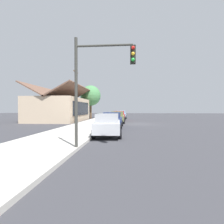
{
  "coord_description": "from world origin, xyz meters",
  "views": [
    {
      "loc": [
        -23.31,
        1.21,
        1.92
      ],
      "look_at": [
        -0.63,
        3.23,
        1.54
      ],
      "focal_mm": 28.96,
      "sensor_mm": 36.0,
      "label": 1
    }
  ],
  "objects_px": {
    "utility_pole_wooden": "(76,94)",
    "fire_hydrant_red": "(111,117)",
    "car_silver": "(108,125)",
    "car_cherry": "(119,116)",
    "car_olive": "(118,117)",
    "car_skyblue": "(121,114)",
    "car_navy": "(113,120)",
    "shade_tree": "(91,96)",
    "traffic_light_main": "(99,75)"
  },
  "relations": [
    {
      "from": "shade_tree",
      "to": "car_skyblue",
      "type": "bearing_deg",
      "value": -83.3
    },
    {
      "from": "car_silver",
      "to": "car_cherry",
      "type": "xyz_separation_m",
      "value": [
        17.32,
        -0.01,
        0.0
      ]
    },
    {
      "from": "car_silver",
      "to": "car_olive",
      "type": "bearing_deg",
      "value": -3.13
    },
    {
      "from": "car_navy",
      "to": "traffic_light_main",
      "type": "height_order",
      "value": "traffic_light_main"
    },
    {
      "from": "car_cherry",
      "to": "traffic_light_main",
      "type": "relative_size",
      "value": 0.9
    },
    {
      "from": "car_navy",
      "to": "car_cherry",
      "type": "height_order",
      "value": "same"
    },
    {
      "from": "shade_tree",
      "to": "fire_hydrant_red",
      "type": "xyz_separation_m",
      "value": [
        -4.87,
        -4.5,
        -4.07
      ]
    },
    {
      "from": "shade_tree",
      "to": "traffic_light_main",
      "type": "relative_size",
      "value": 1.27
    },
    {
      "from": "car_navy",
      "to": "fire_hydrant_red",
      "type": "xyz_separation_m",
      "value": [
        12.37,
        1.41,
        -0.32
      ]
    },
    {
      "from": "car_cherry",
      "to": "car_skyblue",
      "type": "height_order",
      "value": "same"
    },
    {
      "from": "fire_hydrant_red",
      "to": "utility_pole_wooden",
      "type": "bearing_deg",
      "value": 150.41
    },
    {
      "from": "car_olive",
      "to": "car_skyblue",
      "type": "distance_m",
      "value": 11.94
    },
    {
      "from": "car_cherry",
      "to": "car_silver",
      "type": "bearing_deg",
      "value": -179.19
    },
    {
      "from": "car_silver",
      "to": "traffic_light_main",
      "type": "height_order",
      "value": "traffic_light_main"
    },
    {
      "from": "car_silver",
      "to": "car_skyblue",
      "type": "relative_size",
      "value": 0.99
    },
    {
      "from": "car_silver",
      "to": "car_olive",
      "type": "height_order",
      "value": "same"
    },
    {
      "from": "car_navy",
      "to": "traffic_light_main",
      "type": "bearing_deg",
      "value": -178.46
    },
    {
      "from": "car_navy",
      "to": "shade_tree",
      "type": "xyz_separation_m",
      "value": [
        17.24,
        5.91,
        3.75
      ]
    },
    {
      "from": "car_olive",
      "to": "utility_pole_wooden",
      "type": "distance_m",
      "value": 6.42
    },
    {
      "from": "fire_hydrant_red",
      "to": "shade_tree",
      "type": "bearing_deg",
      "value": 42.75
    },
    {
      "from": "fire_hydrant_red",
      "to": "car_silver",
      "type": "bearing_deg",
      "value": -175.08
    },
    {
      "from": "car_silver",
      "to": "car_navy",
      "type": "height_order",
      "value": "same"
    },
    {
      "from": "car_silver",
      "to": "traffic_light_main",
      "type": "relative_size",
      "value": 0.89
    },
    {
      "from": "utility_pole_wooden",
      "to": "traffic_light_main",
      "type": "bearing_deg",
      "value": -160.04
    },
    {
      "from": "utility_pole_wooden",
      "to": "fire_hydrant_red",
      "type": "bearing_deg",
      "value": -29.59
    },
    {
      "from": "car_navy",
      "to": "car_cherry",
      "type": "distance_m",
      "value": 11.69
    },
    {
      "from": "utility_pole_wooden",
      "to": "fire_hydrant_red",
      "type": "height_order",
      "value": "utility_pole_wooden"
    },
    {
      "from": "car_cherry",
      "to": "traffic_light_main",
      "type": "xyz_separation_m",
      "value": [
        -21.95,
        -0.1,
        2.68
      ]
    },
    {
      "from": "car_skyblue",
      "to": "utility_pole_wooden",
      "type": "bearing_deg",
      "value": 153.83
    },
    {
      "from": "car_skyblue",
      "to": "shade_tree",
      "type": "bearing_deg",
      "value": 94.41
    },
    {
      "from": "car_cherry",
      "to": "car_skyblue",
      "type": "relative_size",
      "value": 1.01
    },
    {
      "from": "car_silver",
      "to": "car_cherry",
      "type": "distance_m",
      "value": 17.32
    },
    {
      "from": "car_navy",
      "to": "car_olive",
      "type": "relative_size",
      "value": 1.1
    },
    {
      "from": "shade_tree",
      "to": "car_cherry",
      "type": "bearing_deg",
      "value": -132.48
    },
    {
      "from": "car_cherry",
      "to": "car_navy",
      "type": "bearing_deg",
      "value": -179.89
    },
    {
      "from": "car_olive",
      "to": "car_skyblue",
      "type": "height_order",
      "value": "same"
    },
    {
      "from": "car_silver",
      "to": "car_cherry",
      "type": "height_order",
      "value": "same"
    },
    {
      "from": "shade_tree",
      "to": "traffic_light_main",
      "type": "xyz_separation_m",
      "value": [
        -27.5,
        -6.16,
        -1.08
      ]
    },
    {
      "from": "car_cherry",
      "to": "utility_pole_wooden",
      "type": "height_order",
      "value": "utility_pole_wooden"
    },
    {
      "from": "car_cherry",
      "to": "utility_pole_wooden",
      "type": "relative_size",
      "value": 0.63
    },
    {
      "from": "car_olive",
      "to": "utility_pole_wooden",
      "type": "relative_size",
      "value": 0.58
    },
    {
      "from": "car_olive",
      "to": "fire_hydrant_red",
      "type": "bearing_deg",
      "value": 13.08
    },
    {
      "from": "car_navy",
      "to": "shade_tree",
      "type": "relative_size",
      "value": 0.72
    },
    {
      "from": "car_cherry",
      "to": "fire_hydrant_red",
      "type": "relative_size",
      "value": 6.62
    },
    {
      "from": "car_olive",
      "to": "car_skyblue",
      "type": "relative_size",
      "value": 0.93
    },
    {
      "from": "car_skyblue",
      "to": "car_olive",
      "type": "bearing_deg",
      "value": 177.6
    },
    {
      "from": "shade_tree",
      "to": "car_silver",
      "type": "bearing_deg",
      "value": -165.19
    },
    {
      "from": "car_cherry",
      "to": "shade_tree",
      "type": "relative_size",
      "value": 0.71
    },
    {
      "from": "car_navy",
      "to": "car_olive",
      "type": "bearing_deg",
      "value": -1.37
    },
    {
      "from": "car_cherry",
      "to": "fire_hydrant_red",
      "type": "distance_m",
      "value": 1.73
    }
  ]
}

